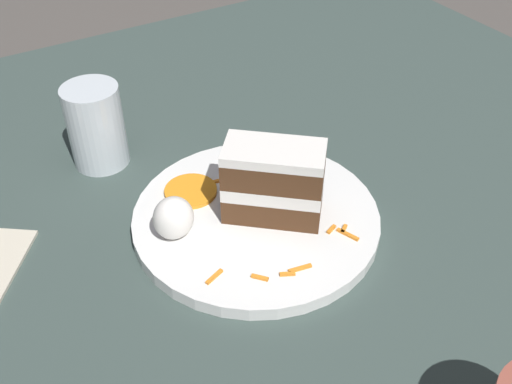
% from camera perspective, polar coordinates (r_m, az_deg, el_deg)
% --- Properties ---
extents(ground_plane, '(6.00, 6.00, 0.00)m').
position_cam_1_polar(ground_plane, '(0.72, -1.50, -3.85)').
color(ground_plane, '#4C4742').
rests_on(ground_plane, ground).
extents(dining_table, '(1.30, 1.10, 0.03)m').
position_cam_1_polar(dining_table, '(0.71, -1.52, -2.91)').
color(dining_table, '#384742').
rests_on(dining_table, ground).
extents(plate, '(0.28, 0.28, 0.02)m').
position_cam_1_polar(plate, '(0.68, 0.00, -2.53)').
color(plate, white).
rests_on(plate, dining_table).
extents(cake_slice, '(0.12, 0.11, 0.09)m').
position_cam_1_polar(cake_slice, '(0.65, 1.68, 0.99)').
color(cake_slice, '#4C2D19').
rests_on(cake_slice, plate).
extents(cream_dollop, '(0.04, 0.04, 0.05)m').
position_cam_1_polar(cream_dollop, '(0.64, -7.86, -2.46)').
color(cream_dollop, white).
rests_on(cream_dollop, plate).
extents(orange_garnish, '(0.06, 0.06, 0.00)m').
position_cam_1_polar(orange_garnish, '(0.71, -6.24, 0.10)').
color(orange_garnish, orange).
rests_on(orange_garnish, plate).
extents(carrot_shreds_scatter, '(0.19, 0.18, 0.00)m').
position_cam_1_polar(carrot_shreds_scatter, '(0.65, 2.80, -4.33)').
color(carrot_shreds_scatter, orange).
rests_on(carrot_shreds_scatter, plate).
extents(drinking_glass, '(0.07, 0.07, 0.11)m').
position_cam_1_polar(drinking_glass, '(0.78, -14.91, 5.63)').
color(drinking_glass, silver).
rests_on(drinking_glass, dining_table).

